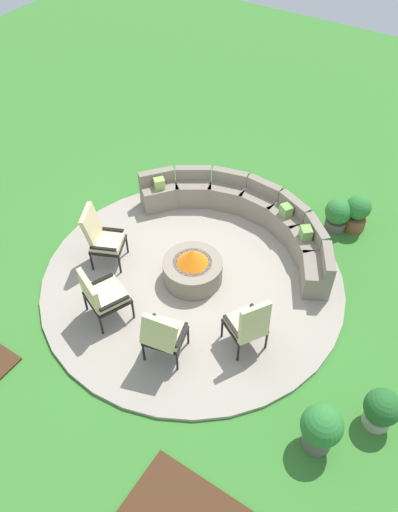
# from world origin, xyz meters

# --- Properties ---
(ground_plane) EXTENTS (24.00, 24.00, 0.00)m
(ground_plane) POSITION_xyz_m (0.00, 0.00, 0.00)
(ground_plane) COLOR #387A2D
(patio_circle) EXTENTS (5.21, 5.21, 0.06)m
(patio_circle) POSITION_xyz_m (0.00, 0.00, 0.03)
(patio_circle) COLOR #9E9384
(patio_circle) RESTS_ON ground_plane
(fire_pit) EXTENTS (1.02, 1.02, 0.69)m
(fire_pit) POSITION_xyz_m (0.00, 0.00, 0.33)
(fire_pit) COLOR gray
(fire_pit) RESTS_ON patio_circle
(curved_stone_bench) EXTENTS (4.19, 1.72, 0.74)m
(curved_stone_bench) POSITION_xyz_m (0.13, 1.66, 0.37)
(curved_stone_bench) COLOR gray
(curved_stone_bench) RESTS_ON patio_circle
(lounge_chair_front_left) EXTENTS (0.75, 0.74, 1.16)m
(lounge_chair_front_left) POSITION_xyz_m (-1.56, -0.48, 0.64)
(lounge_chair_front_left) COLOR black
(lounge_chair_front_left) RESTS_ON patio_circle
(lounge_chair_front_right) EXTENTS (0.80, 0.80, 1.04)m
(lounge_chair_front_right) POSITION_xyz_m (-0.74, -1.44, 0.60)
(lounge_chair_front_right) COLOR black
(lounge_chair_front_right) RESTS_ON patio_circle
(lounge_chair_back_left) EXTENTS (0.69, 0.66, 1.10)m
(lounge_chair_back_left) POSITION_xyz_m (0.51, -1.54, 0.62)
(lounge_chair_back_left) COLOR black
(lounge_chair_back_left) RESTS_ON patio_circle
(lounge_chair_back_right) EXTENTS (0.73, 0.74, 1.08)m
(lounge_chair_back_right) POSITION_xyz_m (1.46, -0.71, 0.62)
(lounge_chair_back_right) COLOR black
(lounge_chair_back_right) RESTS_ON patio_circle
(potted_plant_0) EXTENTS (0.50, 0.50, 0.67)m
(potted_plant_0) POSITION_xyz_m (1.54, 2.61, 0.36)
(potted_plant_0) COLOR #605B56
(potted_plant_0) RESTS_ON ground_plane
(potted_plant_1) EXTENTS (0.56, 0.56, 0.80)m
(potted_plant_1) POSITION_xyz_m (2.99, -1.52, 0.44)
(potted_plant_1) COLOR #605B56
(potted_plant_1) RESTS_ON ground_plane
(potted_plant_3) EXTENTS (0.47, 0.47, 0.75)m
(potted_plant_3) POSITION_xyz_m (1.83, 2.83, 0.40)
(potted_plant_3) COLOR brown
(potted_plant_3) RESTS_ON ground_plane
(potted_plant_4) EXTENTS (0.51, 0.51, 0.67)m
(potted_plant_4) POSITION_xyz_m (3.56, -0.79, 0.35)
(potted_plant_4) COLOR #A89E8E
(potted_plant_4) RESTS_ON ground_plane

